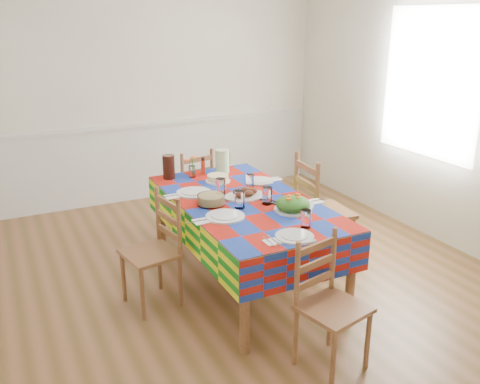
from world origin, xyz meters
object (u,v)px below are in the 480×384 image
meat_platter (245,194)px  green_pitcher (222,161)px  chair_left (155,252)px  tea_pitcher (169,167)px  chair_right (319,212)px  chair_near (329,305)px  dining_table (244,209)px  chair_far (192,191)px

meat_platter → green_pitcher: 0.71m
meat_platter → chair_left: chair_left is taller
tea_pitcher → chair_right: (1.08, -0.80, -0.34)m
chair_near → chair_right: (0.75, 1.18, 0.07)m
dining_table → chair_right: chair_right is taller
green_pitcher → tea_pitcher: green_pitcher is taller
meat_platter → green_pitcher: bearing=80.3°
meat_platter → chair_right: (0.70, -0.05, -0.26)m
tea_pitcher → chair_far: bearing=46.7°
meat_platter → tea_pitcher: tea_pitcher is taller
dining_table → chair_far: 1.19m
tea_pitcher → green_pitcher: bearing=-6.0°
chair_far → chair_right: bearing=113.5°
dining_table → chair_left: size_ratio=2.14×
meat_platter → chair_left: 0.85m
meat_platter → chair_far: size_ratio=0.40×
dining_table → green_pitcher: green_pitcher is taller
green_pitcher → chair_far: 0.61m
chair_near → chair_left: size_ratio=0.98×
chair_near → chair_far: 2.35m
green_pitcher → chair_far: size_ratio=0.25×
dining_table → chair_near: size_ratio=2.18×
chair_near → chair_far: chair_far is taller
green_pitcher → chair_left: bearing=-140.5°
chair_far → meat_platter: bearing=83.1°
dining_table → chair_far: size_ratio=2.13×
tea_pitcher → chair_right: chair_right is taller
tea_pitcher → chair_left: bearing=-116.7°
green_pitcher → chair_right: 1.01m
dining_table → chair_left: 0.78m
meat_platter → chair_near: chair_near is taller
dining_table → tea_pitcher: size_ratio=8.69×
dining_table → meat_platter: size_ratio=5.33×
meat_platter → tea_pitcher: bearing=117.2°
dining_table → chair_near: (-0.01, -1.18, -0.23)m
dining_table → chair_far: (0.01, 1.17, -0.21)m
dining_table → chair_left: chair_left is taller
tea_pitcher → chair_far: (0.35, 0.37, -0.40)m
tea_pitcher → chair_left: (-0.40, -0.79, -0.40)m
chair_near → chair_far: bearing=76.8°
meat_platter → chair_near: bearing=-92.1°
meat_platter → chair_near: size_ratio=0.41×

